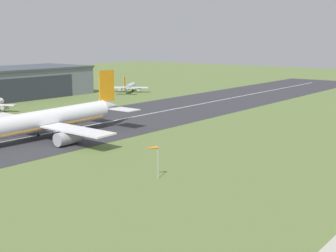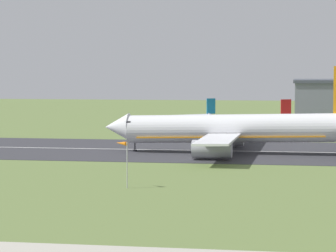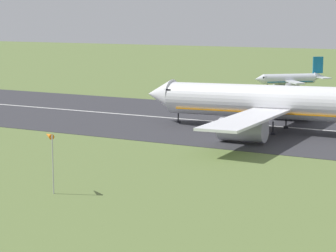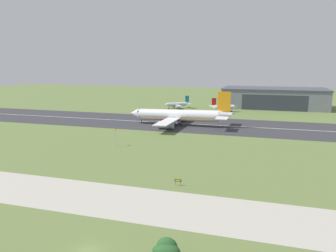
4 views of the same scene
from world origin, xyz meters
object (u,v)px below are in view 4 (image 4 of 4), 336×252
at_px(airplane_parked_west, 177,104).
at_px(windsock_pole, 114,130).
at_px(airplane_parked_east, 224,107).
at_px(runway_sign, 178,181).
at_px(shrub_clump, 167,250).
at_px(airplane_landing, 178,116).

relative_size(airplane_parked_west, windsock_pole, 2.84).
height_order(airplane_parked_east, runway_sign, airplane_parked_east).
bearing_deg(windsock_pole, airplane_parked_east, 74.82).
xyz_separation_m(airplane_parked_east, windsock_pole, (-27.75, -102.31, 2.84)).
height_order(airplane_parked_west, shrub_clump, airplane_parked_west).
bearing_deg(runway_sign, airplane_parked_east, 92.56).
relative_size(airplane_landing, shrub_clump, 11.17).
relative_size(airplane_landing, runway_sign, 30.78).
distance_m(airplane_parked_west, shrub_clump, 179.06).
distance_m(shrub_clump, runway_sign, 31.49).
height_order(airplane_parked_east, windsock_pole, airplane_parked_east).
bearing_deg(airplane_parked_west, airplane_landing, -73.97).
height_order(airplane_landing, shrub_clump, airplane_landing).
bearing_deg(windsock_pole, shrub_clump, -57.65).
xyz_separation_m(airplane_landing, airplane_parked_west, (-17.54, 61.06, -1.96)).
bearing_deg(airplane_parked_west, windsock_pole, -86.99).
height_order(airplane_parked_east, shrub_clump, airplane_parked_east).
distance_m(windsock_pole, runway_sign, 47.51).
height_order(airplane_landing, windsock_pole, airplane_landing).
bearing_deg(airplane_parked_east, airplane_parked_west, 168.43).
bearing_deg(airplane_parked_east, shrub_clump, -85.64).
relative_size(shrub_clump, windsock_pole, 0.72).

